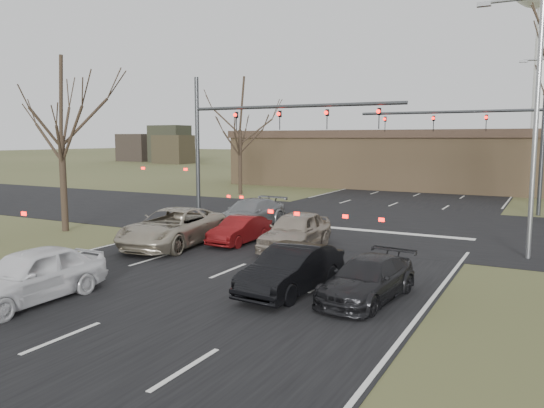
# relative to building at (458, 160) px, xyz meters

# --- Properties ---
(ground) EXTENTS (360.00, 360.00, 0.00)m
(ground) POSITION_rel_building_xyz_m (-2.00, -38.00, -2.67)
(ground) COLOR #474B28
(ground) RESTS_ON ground
(road_main) EXTENTS (14.00, 300.00, 0.02)m
(road_main) POSITION_rel_building_xyz_m (-2.00, 22.00, -2.66)
(road_main) COLOR black
(road_main) RESTS_ON ground
(road_cross) EXTENTS (200.00, 14.00, 0.02)m
(road_cross) POSITION_rel_building_xyz_m (-2.00, -23.00, -2.65)
(road_cross) COLOR black
(road_cross) RESTS_ON ground
(building) EXTENTS (42.40, 10.40, 5.30)m
(building) POSITION_rel_building_xyz_m (0.00, 0.00, 0.00)
(building) COLOR olive
(building) RESTS_ON ground
(mast_arm_near) EXTENTS (12.12, 0.24, 8.00)m
(mast_arm_near) POSITION_rel_building_xyz_m (-7.23, -25.00, 2.41)
(mast_arm_near) COLOR #383A3D
(mast_arm_near) RESTS_ON ground
(mast_arm_far) EXTENTS (11.12, 0.24, 8.00)m
(mast_arm_far) POSITION_rel_building_xyz_m (4.18, -15.00, 2.35)
(mast_arm_far) COLOR #383A3D
(mast_arm_far) RESTS_ON ground
(streetlight_right_near) EXTENTS (2.34, 0.25, 10.00)m
(streetlight_right_near) POSITION_rel_building_xyz_m (6.82, -28.00, 2.92)
(streetlight_right_near) COLOR gray
(streetlight_right_near) RESTS_ON ground
(tree_left_near) EXTENTS (5.10, 5.10, 8.50)m
(tree_left_near) POSITION_rel_building_xyz_m (-13.50, -32.00, 3.90)
(tree_left_near) COLOR black
(tree_left_near) RESTS_ON ground
(tree_left_far) EXTENTS (5.70, 5.70, 9.50)m
(tree_left_far) POSITION_rel_building_xyz_m (-15.00, -13.00, 4.68)
(tree_left_far) COLOR black
(tree_left_far) RESTS_ON ground
(car_silver_suv) EXTENTS (3.23, 5.97, 1.59)m
(car_silver_suv) POSITION_rel_building_xyz_m (-6.44, -32.43, -1.87)
(car_silver_suv) COLOR #A19782
(car_silver_suv) RESTS_ON ground
(car_white_sedan) EXTENTS (1.87, 4.52, 1.53)m
(car_white_sedan) POSITION_rel_building_xyz_m (-5.00, -40.49, -1.90)
(car_white_sedan) COLOR white
(car_white_sedan) RESTS_ON ground
(car_black_hatch) EXTENTS (1.80, 4.33, 1.39)m
(car_black_hatch) POSITION_rel_building_xyz_m (1.00, -36.20, -1.97)
(car_black_hatch) COLOR black
(car_black_hatch) RESTS_ON ground
(car_charcoal_sedan) EXTENTS (2.14, 4.29, 1.20)m
(car_charcoal_sedan) POSITION_rel_building_xyz_m (3.21, -35.86, -2.07)
(car_charcoal_sedan) COLOR black
(car_charcoal_sedan) RESTS_ON ground
(car_grey_ahead) EXTENTS (2.23, 5.05, 1.44)m
(car_grey_ahead) POSITION_rel_building_xyz_m (-6.00, -26.74, -1.94)
(car_grey_ahead) COLOR slate
(car_grey_ahead) RESTS_ON ground
(car_red_ahead) EXTENTS (1.33, 3.62, 1.18)m
(car_red_ahead) POSITION_rel_building_xyz_m (-4.23, -30.61, -2.07)
(car_red_ahead) COLOR #5A0C0E
(car_red_ahead) RESTS_ON ground
(car_silver_ahead) EXTENTS (2.15, 4.74, 1.58)m
(car_silver_ahead) POSITION_rel_building_xyz_m (-1.50, -30.70, -1.88)
(car_silver_ahead) COLOR gray
(car_silver_ahead) RESTS_ON ground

